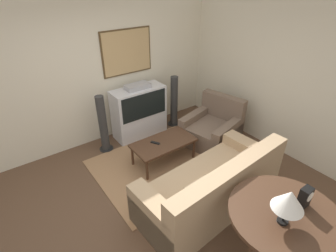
{
  "coord_description": "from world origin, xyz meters",
  "views": [
    {
      "loc": [
        -1.5,
        -2.33,
        2.94
      ],
      "look_at": [
        0.68,
        0.65,
        0.75
      ],
      "focal_mm": 28.0,
      "sensor_mm": 36.0,
      "label": 1
    }
  ],
  "objects_px": {
    "couch": "(212,188)",
    "armchair": "(212,129)",
    "table_lamp": "(289,200)",
    "speaker_tower_left": "(103,125)",
    "speaker_tower_right": "(174,103)",
    "mantel_clock": "(305,197)",
    "tv": "(139,112)",
    "coffee_table": "(164,144)",
    "console_table": "(285,218)"
  },
  "relations": [
    {
      "from": "couch",
      "to": "armchair",
      "type": "bearing_deg",
      "value": -138.47
    },
    {
      "from": "table_lamp",
      "to": "speaker_tower_left",
      "type": "height_order",
      "value": "table_lamp"
    },
    {
      "from": "armchair",
      "to": "speaker_tower_right",
      "type": "distance_m",
      "value": 1.03
    },
    {
      "from": "mantel_clock",
      "to": "tv",
      "type": "bearing_deg",
      "value": 90.36
    },
    {
      "from": "armchair",
      "to": "coffee_table",
      "type": "height_order",
      "value": "armchair"
    },
    {
      "from": "speaker_tower_left",
      "to": "speaker_tower_right",
      "type": "bearing_deg",
      "value": 0.0
    },
    {
      "from": "tv",
      "to": "mantel_clock",
      "type": "height_order",
      "value": "tv"
    },
    {
      "from": "tv",
      "to": "speaker_tower_right",
      "type": "bearing_deg",
      "value": -6.11
    },
    {
      "from": "coffee_table",
      "to": "tv",
      "type": "bearing_deg",
      "value": 82.26
    },
    {
      "from": "armchair",
      "to": "coffee_table",
      "type": "bearing_deg",
      "value": -105.06
    },
    {
      "from": "armchair",
      "to": "mantel_clock",
      "type": "height_order",
      "value": "mantel_clock"
    },
    {
      "from": "tv",
      "to": "couch",
      "type": "xyz_separation_m",
      "value": [
        -0.18,
        -2.27,
        -0.2
      ]
    },
    {
      "from": "speaker_tower_right",
      "to": "couch",
      "type": "bearing_deg",
      "value": -114.55
    },
    {
      "from": "console_table",
      "to": "mantel_clock",
      "type": "distance_m",
      "value": 0.3
    },
    {
      "from": "armchair",
      "to": "speaker_tower_right",
      "type": "bearing_deg",
      "value": 177.74
    },
    {
      "from": "speaker_tower_left",
      "to": "speaker_tower_right",
      "type": "height_order",
      "value": "same"
    },
    {
      "from": "console_table",
      "to": "mantel_clock",
      "type": "xyz_separation_m",
      "value": [
        0.23,
        -0.03,
        0.19
      ]
    },
    {
      "from": "tv",
      "to": "couch",
      "type": "relative_size",
      "value": 0.51
    },
    {
      "from": "couch",
      "to": "speaker_tower_left",
      "type": "height_order",
      "value": "speaker_tower_left"
    },
    {
      "from": "coffee_table",
      "to": "speaker_tower_left",
      "type": "relative_size",
      "value": 0.98
    },
    {
      "from": "coffee_table",
      "to": "speaker_tower_right",
      "type": "bearing_deg",
      "value": 45.02
    },
    {
      "from": "couch",
      "to": "armchair",
      "type": "height_order",
      "value": "couch"
    },
    {
      "from": "armchair",
      "to": "mantel_clock",
      "type": "distance_m",
      "value": 2.57
    },
    {
      "from": "tv",
      "to": "speaker_tower_right",
      "type": "relative_size",
      "value": 1.0
    },
    {
      "from": "tv",
      "to": "speaker_tower_left",
      "type": "bearing_deg",
      "value": -173.89
    },
    {
      "from": "coffee_table",
      "to": "speaker_tower_left",
      "type": "bearing_deg",
      "value": 125.09
    },
    {
      "from": "table_lamp",
      "to": "mantel_clock",
      "type": "xyz_separation_m",
      "value": [
        0.36,
        -0.0,
        -0.18
      ]
    },
    {
      "from": "mantel_clock",
      "to": "armchair",
      "type": "bearing_deg",
      "value": 66.61
    },
    {
      "from": "couch",
      "to": "speaker_tower_right",
      "type": "xyz_separation_m",
      "value": [
        1.0,
        2.18,
        0.2
      ]
    },
    {
      "from": "couch",
      "to": "coffee_table",
      "type": "bearing_deg",
      "value": -95.6
    },
    {
      "from": "tv",
      "to": "armchair",
      "type": "xyz_separation_m",
      "value": [
        1.01,
        -1.07,
        -0.24
      ]
    },
    {
      "from": "console_table",
      "to": "table_lamp",
      "type": "bearing_deg",
      "value": -165.98
    },
    {
      "from": "coffee_table",
      "to": "table_lamp",
      "type": "distance_m",
      "value": 2.43
    },
    {
      "from": "console_table",
      "to": "speaker_tower_left",
      "type": "relative_size",
      "value": 1.06
    },
    {
      "from": "armchair",
      "to": "speaker_tower_left",
      "type": "height_order",
      "value": "speaker_tower_left"
    },
    {
      "from": "speaker_tower_right",
      "to": "coffee_table",
      "type": "bearing_deg",
      "value": -134.98
    },
    {
      "from": "table_lamp",
      "to": "mantel_clock",
      "type": "bearing_deg",
      "value": -0.2
    },
    {
      "from": "coffee_table",
      "to": "couch",
      "type": "bearing_deg",
      "value": -92.03
    },
    {
      "from": "tv",
      "to": "mantel_clock",
      "type": "relative_size",
      "value": 4.67
    },
    {
      "from": "speaker_tower_left",
      "to": "speaker_tower_right",
      "type": "relative_size",
      "value": 1.0
    },
    {
      "from": "coffee_table",
      "to": "console_table",
      "type": "xyz_separation_m",
      "value": [
        -0.07,
        -2.28,
        0.36
      ]
    },
    {
      "from": "mantel_clock",
      "to": "speaker_tower_left",
      "type": "relative_size",
      "value": 0.21
    },
    {
      "from": "couch",
      "to": "console_table",
      "type": "relative_size",
      "value": 1.85
    },
    {
      "from": "mantel_clock",
      "to": "speaker_tower_right",
      "type": "relative_size",
      "value": 0.21
    },
    {
      "from": "console_table",
      "to": "couch",
      "type": "bearing_deg",
      "value": 88.54
    },
    {
      "from": "coffee_table",
      "to": "mantel_clock",
      "type": "relative_size",
      "value": 4.58
    },
    {
      "from": "armchair",
      "to": "coffee_table",
      "type": "distance_m",
      "value": 1.15
    },
    {
      "from": "coffee_table",
      "to": "speaker_tower_right",
      "type": "relative_size",
      "value": 0.98
    },
    {
      "from": "coffee_table",
      "to": "speaker_tower_left",
      "type": "distance_m",
      "value": 1.18
    },
    {
      "from": "speaker_tower_right",
      "to": "speaker_tower_left",
      "type": "bearing_deg",
      "value": 180.0
    }
  ]
}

